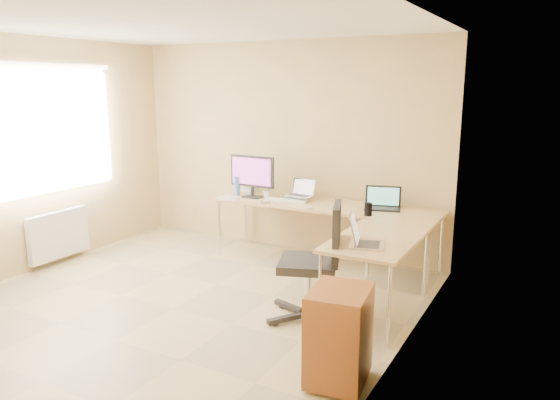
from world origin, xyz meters
The scene contains 25 objects.
floor centered at (0.00, 0.00, 0.00)m, with size 4.50×4.50×0.00m, color tan.
ceiling centered at (0.00, 0.00, 2.60)m, with size 4.50×4.50×0.00m, color white.
wall_back centered at (0.00, 2.25, 1.30)m, with size 4.50×4.50×0.00m, color tan.
wall_left centered at (-2.10, 0.00, 1.30)m, with size 4.50×4.50×0.00m, color tan.
wall_right centered at (2.10, 0.00, 1.30)m, with size 4.50×4.50×0.00m, color tan.
desk_main centered at (0.72, 1.85, 0.36)m, with size 2.65×0.70×0.73m, color tan.
desk_return centered at (1.70, 0.85, 0.36)m, with size 0.70×1.30×0.73m, color tan.
monitor centered at (-0.19, 1.76, 0.99)m, with size 0.60×0.19×0.51m, color black.
book_stack centered at (0.30, 2.01, 0.75)m, with size 0.20×0.27×0.05m, color #218766.
laptop_center centered at (0.39, 1.90, 0.87)m, with size 0.31×0.23×0.20m, color silver.
laptop_black centered at (1.39, 1.91, 0.85)m, with size 0.39×0.29×0.25m, color black.
keyboard centered at (0.27, 1.76, 0.74)m, with size 0.49×0.14×0.02m, color white.
mouse centered at (0.68, 1.55, 0.75)m, with size 0.09×0.06×0.03m, color silver.
mug centered at (-0.02, 1.81, 0.78)m, with size 0.10×0.10×0.10m, color white.
cd_stack centered at (0.11, 1.55, 0.74)m, with size 0.11×0.11×0.03m, color silver.
water_bottle centered at (-0.40, 1.74, 0.85)m, with size 0.07×0.07×0.24m, color #4875C8.
papers centered at (-0.40, 1.57, 0.73)m, with size 0.19×0.28×0.01m, color beige.
white_box centered at (-0.40, 2.05, 0.77)m, with size 0.20×0.15×0.07m, color white.
desk_fan centered at (-0.28, 1.85, 0.87)m, with size 0.22×0.22×0.28m, color white.
black_cup centered at (1.35, 1.55, 0.80)m, with size 0.08×0.08×0.14m, color black.
laptop_return centered at (1.71, 0.53, 0.85)m, with size 0.27×0.35×0.23m, color silver.
office_chair centered at (1.20, 0.43, 0.50)m, with size 0.65×0.65×1.08m, color #262323.
cabinet centered at (1.85, -0.42, 0.36)m, with size 0.39×0.48×0.67m, color #A36145.
radiator centered at (-2.03, 0.40, 0.35)m, with size 0.09×0.80×0.55m, color white.
window centered at (-2.05, 0.40, 1.55)m, with size 0.10×1.80×1.40m, color white.
Camera 1 is at (3.13, -3.61, 2.07)m, focal length 34.06 mm.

